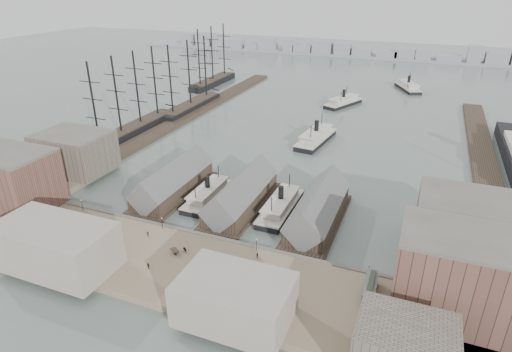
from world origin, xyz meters
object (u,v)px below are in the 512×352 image
at_px(ferry_docked_west, 208,194).
at_px(tram, 370,289).
at_px(horse_cart_center, 182,250).
at_px(horse_cart_right, 284,285).
at_px(horse_cart_left, 84,218).

xyz_separation_m(ferry_docked_west, tram, (59.38, -31.63, 1.77)).
distance_m(horse_cart_center, horse_cart_right, 30.60).
relative_size(ferry_docked_west, horse_cart_right, 5.41).
bearing_deg(tram, horse_cart_right, -165.96).
bearing_deg(tram, horse_cart_left, 178.54).
distance_m(horse_cart_left, horse_cart_center, 36.67).
xyz_separation_m(ferry_docked_west, horse_cart_left, (-27.10, -29.90, 0.65)).
distance_m(ferry_docked_west, tram, 67.30).
height_order(tram, horse_cart_right, tram).
bearing_deg(horse_cart_right, ferry_docked_west, 23.73).
height_order(horse_cart_center, horse_cart_right, horse_cart_center).
xyz_separation_m(tram, horse_cart_center, (-49.95, -1.53, -1.11)).
height_order(ferry_docked_west, horse_cart_right, ferry_docked_west).
bearing_deg(ferry_docked_west, horse_cart_center, -74.13).
height_order(tram, horse_cart_center, tram).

